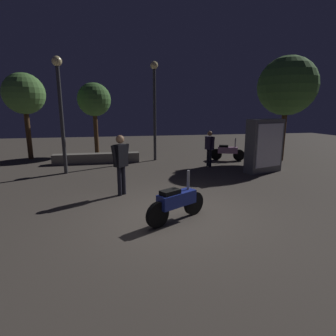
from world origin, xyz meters
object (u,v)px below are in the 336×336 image
at_px(streetlamp_far, 60,100).
at_px(kiosk_billboard, 264,146).
at_px(motorcycle_blue_foreground, 177,202).
at_px(motorcycle_pink_parked_left, 227,152).
at_px(person_rider_beside, 121,160).
at_px(streetlamp_near, 154,98).
at_px(person_bystander_far, 209,146).

bearing_deg(streetlamp_far, kiosk_billboard, -9.51).
relative_size(motorcycle_blue_foreground, streetlamp_far, 0.34).
bearing_deg(motorcycle_pink_parked_left, person_rider_beside, -117.05).
height_order(motorcycle_blue_foreground, motorcycle_pink_parked_left, same).
distance_m(motorcycle_blue_foreground, streetlamp_far, 6.66).
xyz_separation_m(motorcycle_blue_foreground, streetlamp_near, (0.64, 7.45, 2.55)).
bearing_deg(person_bystander_far, motorcycle_blue_foreground, -134.40).
xyz_separation_m(person_rider_beside, person_bystander_far, (3.89, 3.31, -0.13)).
distance_m(streetlamp_near, kiosk_billboard, 5.52).
relative_size(person_bystander_far, streetlamp_near, 0.34).
distance_m(motorcycle_blue_foreground, motorcycle_pink_parked_left, 7.85).
height_order(motorcycle_blue_foreground, kiosk_billboard, kiosk_billboard).
height_order(motorcycle_pink_parked_left, streetlamp_far, streetlamp_far).
height_order(motorcycle_blue_foreground, person_rider_beside, person_rider_beside).
relative_size(person_rider_beside, person_bystander_far, 1.12).
distance_m(motorcycle_blue_foreground, streetlamp_near, 7.90).
xyz_separation_m(person_rider_beside, streetlamp_near, (1.79, 5.32, 1.93)).
bearing_deg(motorcycle_pink_parked_left, person_bystander_far, -116.44).
bearing_deg(streetlamp_near, kiosk_billboard, -41.68).
bearing_deg(motorcycle_blue_foreground, person_bystander_far, 33.61).
bearing_deg(streetlamp_far, person_rider_beside, -56.77).
bearing_deg(motorcycle_blue_foreground, streetlamp_near, 55.37).
bearing_deg(streetlamp_near, streetlamp_far, -151.04).
bearing_deg(streetlamp_far, motorcycle_pink_parked_left, 10.50).
bearing_deg(streetlamp_near, person_bystander_far, -43.67).
height_order(motorcycle_pink_parked_left, person_rider_beside, person_rider_beside).
distance_m(person_bystander_far, streetlamp_far, 6.26).
height_order(person_rider_beside, streetlamp_near, streetlamp_near).
height_order(streetlamp_far, kiosk_billboard, streetlamp_far).
height_order(motorcycle_blue_foreground, streetlamp_far, streetlamp_far).
bearing_deg(person_bystander_far, person_rider_beside, -157.30).
bearing_deg(motorcycle_pink_parked_left, streetlamp_far, -147.21).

